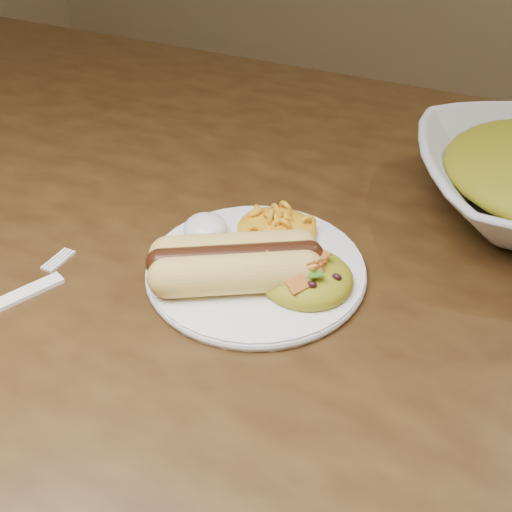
% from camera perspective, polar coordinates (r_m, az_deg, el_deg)
% --- Properties ---
extents(table, '(1.60, 0.90, 0.75)m').
position_cam_1_polar(table, '(0.69, -2.66, -2.89)').
color(table, '#472F14').
rests_on(table, floor).
extents(plate, '(0.22, 0.22, 0.01)m').
position_cam_1_polar(plate, '(0.56, 0.00, -1.25)').
color(plate, white).
rests_on(plate, table).
extents(hotdog, '(0.13, 0.12, 0.04)m').
position_cam_1_polar(hotdog, '(0.53, -1.96, -0.56)').
color(hotdog, '#F1C764').
rests_on(hotdog, plate).
extents(mac_and_cheese, '(0.10, 0.09, 0.03)m').
position_cam_1_polar(mac_and_cheese, '(0.58, 2.05, 3.46)').
color(mac_and_cheese, yellow).
rests_on(mac_and_cheese, plate).
extents(sour_cream, '(0.06, 0.06, 0.03)m').
position_cam_1_polar(sour_cream, '(0.58, -4.86, 3.07)').
color(sour_cream, white).
rests_on(sour_cream, plate).
extents(taco_salad, '(0.09, 0.08, 0.04)m').
position_cam_1_polar(taco_salad, '(0.52, 4.79, -1.35)').
color(taco_salad, orange).
rests_on(taco_salad, plate).
extents(fork, '(0.07, 0.13, 0.00)m').
position_cam_1_polar(fork, '(0.57, -22.52, -3.94)').
color(fork, white).
rests_on(fork, table).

